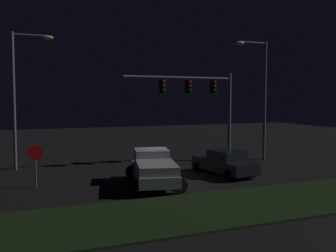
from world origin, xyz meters
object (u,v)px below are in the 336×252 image
object	(u,v)px
street_lamp_right	(259,86)
stop_sign	(36,158)
traffic_signal_gantry	(201,95)
pickup_truck	(154,167)
street_lamp_left	(22,85)
car_sedan	(225,163)

from	to	relation	value
street_lamp_right	stop_sign	world-z (taller)	street_lamp_right
traffic_signal_gantry	street_lamp_right	bearing A→B (deg)	-9.36
pickup_truck	street_lamp_left	bearing A→B (deg)	53.03
stop_sign	street_lamp_left	bearing A→B (deg)	93.82
pickup_truck	street_lamp_right	distance (m)	12.33
car_sedan	stop_sign	distance (m)	10.87
pickup_truck	car_sedan	bearing A→B (deg)	-65.27
street_lamp_right	stop_sign	distance (m)	16.98
street_lamp_left	pickup_truck	bearing A→B (deg)	-50.74
street_lamp_right	pickup_truck	bearing A→B (deg)	-153.90
traffic_signal_gantry	stop_sign	distance (m)	12.78
street_lamp_left	car_sedan	bearing A→B (deg)	-30.89
pickup_truck	street_lamp_left	xyz separation A→B (m)	(-6.27, 7.67, 4.53)
car_sedan	street_lamp_left	size ratio (longest dim) A/B	0.52
traffic_signal_gantry	car_sedan	bearing A→B (deg)	-99.49
pickup_truck	stop_sign	distance (m)	6.12
pickup_truck	traffic_signal_gantry	world-z (taller)	traffic_signal_gantry
street_lamp_left	stop_sign	world-z (taller)	street_lamp_left
street_lamp_right	street_lamp_left	bearing A→B (deg)	170.99
street_lamp_left	traffic_signal_gantry	bearing A→B (deg)	-8.88
pickup_truck	traffic_signal_gantry	size ratio (longest dim) A/B	0.69
street_lamp_left	stop_sign	size ratio (longest dim) A/B	3.98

